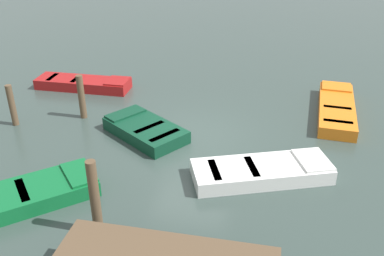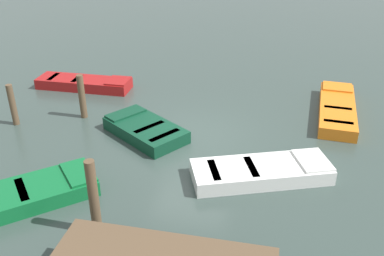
{
  "view_description": "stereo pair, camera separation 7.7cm",
  "coord_description": "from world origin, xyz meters",
  "px_view_note": "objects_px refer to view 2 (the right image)",
  "views": [
    {
      "loc": [
        -2.84,
        11.59,
        6.59
      ],
      "look_at": [
        0.0,
        0.0,
        0.35
      ],
      "focal_mm": 40.19,
      "sensor_mm": 36.0,
      "label": 1
    },
    {
      "loc": [
        -2.92,
        11.57,
        6.59
      ],
      "look_at": [
        0.0,
        0.0,
        0.35
      ],
      "focal_mm": 40.19,
      "sensor_mm": 36.0,
      "label": 2
    }
  ],
  "objects_px": {
    "rowboat_white": "(262,171)",
    "mooring_piling_near_left": "(82,97)",
    "rowboat_red": "(85,83)",
    "mooring_piling_mid_left": "(13,105)",
    "rowboat_orange": "(337,108)",
    "rowboat_green": "(33,192)",
    "rowboat_dark_green": "(145,129)",
    "mooring_piling_center": "(94,198)"
  },
  "relations": [
    {
      "from": "rowboat_green",
      "to": "mooring_piling_mid_left",
      "type": "xyz_separation_m",
      "value": [
        2.92,
        -3.56,
        0.49
      ]
    },
    {
      "from": "rowboat_red",
      "to": "mooring_piling_near_left",
      "type": "relative_size",
      "value": 2.46
    },
    {
      "from": "mooring_piling_near_left",
      "to": "mooring_piling_center",
      "type": "distance_m",
      "value": 6.11
    },
    {
      "from": "mooring_piling_mid_left",
      "to": "mooring_piling_near_left",
      "type": "relative_size",
      "value": 0.92
    },
    {
      "from": "rowboat_orange",
      "to": "rowboat_green",
      "type": "height_order",
      "value": "same"
    },
    {
      "from": "rowboat_orange",
      "to": "mooring_piling_center",
      "type": "height_order",
      "value": "mooring_piling_center"
    },
    {
      "from": "rowboat_white",
      "to": "rowboat_dark_green",
      "type": "bearing_deg",
      "value": 135.64
    },
    {
      "from": "rowboat_green",
      "to": "mooring_piling_near_left",
      "type": "xyz_separation_m",
      "value": [
        0.95,
        -4.61,
        0.55
      ]
    },
    {
      "from": "rowboat_dark_green",
      "to": "rowboat_orange",
      "type": "relative_size",
      "value": 0.75
    },
    {
      "from": "rowboat_white",
      "to": "mooring_piling_near_left",
      "type": "bearing_deg",
      "value": 137.48
    },
    {
      "from": "rowboat_red",
      "to": "mooring_piling_near_left",
      "type": "height_order",
      "value": "mooring_piling_near_left"
    },
    {
      "from": "mooring_piling_mid_left",
      "to": "mooring_piling_near_left",
      "type": "xyz_separation_m",
      "value": [
        -1.97,
        -1.05,
        0.06
      ]
    },
    {
      "from": "rowboat_orange",
      "to": "rowboat_white",
      "type": "distance_m",
      "value": 5.13
    },
    {
      "from": "rowboat_green",
      "to": "mooring_piling_near_left",
      "type": "distance_m",
      "value": 4.74
    },
    {
      "from": "rowboat_dark_green",
      "to": "rowboat_white",
      "type": "relative_size",
      "value": 0.78
    },
    {
      "from": "rowboat_orange",
      "to": "mooring_piling_mid_left",
      "type": "distance_m",
      "value": 11.06
    },
    {
      "from": "rowboat_red",
      "to": "mooring_piling_near_left",
      "type": "distance_m",
      "value": 2.75
    },
    {
      "from": "rowboat_orange",
      "to": "mooring_piling_near_left",
      "type": "distance_m",
      "value": 8.87
    },
    {
      "from": "rowboat_dark_green",
      "to": "mooring_piling_near_left",
      "type": "relative_size",
      "value": 1.98
    },
    {
      "from": "mooring_piling_center",
      "to": "rowboat_orange",
      "type": "bearing_deg",
      "value": -125.6
    },
    {
      "from": "rowboat_white",
      "to": "mooring_piling_near_left",
      "type": "xyz_separation_m",
      "value": [
        6.38,
        -2.27,
        0.55
      ]
    },
    {
      "from": "rowboat_dark_green",
      "to": "rowboat_green",
      "type": "height_order",
      "value": "same"
    },
    {
      "from": "rowboat_red",
      "to": "rowboat_green",
      "type": "distance_m",
      "value": 7.35
    },
    {
      "from": "rowboat_white",
      "to": "mooring_piling_near_left",
      "type": "height_order",
      "value": "mooring_piling_near_left"
    },
    {
      "from": "rowboat_red",
      "to": "rowboat_white",
      "type": "distance_m",
      "value": 8.9
    },
    {
      "from": "rowboat_white",
      "to": "mooring_piling_mid_left",
      "type": "relative_size",
      "value": 2.75
    },
    {
      "from": "rowboat_dark_green",
      "to": "rowboat_white",
      "type": "height_order",
      "value": "same"
    },
    {
      "from": "rowboat_red",
      "to": "rowboat_green",
      "type": "height_order",
      "value": "same"
    },
    {
      "from": "rowboat_dark_green",
      "to": "rowboat_red",
      "type": "xyz_separation_m",
      "value": [
        3.69,
        -3.17,
        -0.0
      ]
    },
    {
      "from": "rowboat_dark_green",
      "to": "mooring_piling_near_left",
      "type": "xyz_separation_m",
      "value": [
        2.51,
        -0.75,
        0.55
      ]
    },
    {
      "from": "rowboat_red",
      "to": "mooring_piling_mid_left",
      "type": "relative_size",
      "value": 2.67
    },
    {
      "from": "mooring_piling_center",
      "to": "rowboat_dark_green",
      "type": "bearing_deg",
      "value": -83.86
    },
    {
      "from": "rowboat_red",
      "to": "rowboat_orange",
      "type": "bearing_deg",
      "value": -2.97
    },
    {
      "from": "rowboat_green",
      "to": "mooring_piling_mid_left",
      "type": "height_order",
      "value": "mooring_piling_mid_left"
    },
    {
      "from": "rowboat_red",
      "to": "mooring_piling_mid_left",
      "type": "height_order",
      "value": "mooring_piling_mid_left"
    },
    {
      "from": "rowboat_green",
      "to": "mooring_piling_center",
      "type": "xyz_separation_m",
      "value": [
        -2.05,
        0.71,
        0.72
      ]
    },
    {
      "from": "rowboat_dark_green",
      "to": "mooring_piling_center",
      "type": "height_order",
      "value": "mooring_piling_center"
    },
    {
      "from": "rowboat_dark_green",
      "to": "rowboat_red",
      "type": "relative_size",
      "value": 0.81
    },
    {
      "from": "rowboat_green",
      "to": "mooring_piling_center",
      "type": "bearing_deg",
      "value": -62.64
    },
    {
      "from": "rowboat_white",
      "to": "mooring_piling_near_left",
      "type": "distance_m",
      "value": 6.79
    },
    {
      "from": "rowboat_red",
      "to": "rowboat_orange",
      "type": "relative_size",
      "value": 0.93
    },
    {
      "from": "mooring_piling_mid_left",
      "to": "rowboat_green",
      "type": "bearing_deg",
      "value": 129.43
    }
  ]
}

